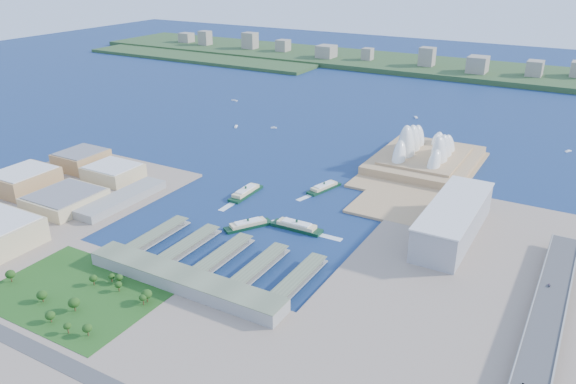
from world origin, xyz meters
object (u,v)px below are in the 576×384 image
Objects in this scene: opera_house at (427,143)px; ferry_d at (297,224)px; car_c at (549,285)px; ferry_c at (248,223)px; ferry_b at (324,186)px; ferry_a at (246,191)px; toaster_building at (453,220)px.

ferry_d is at bearing -103.04° from opera_house.
ferry_c is at bearing 1.98° from car_c.
ferry_d is 252.28m from car_c.
ferry_b is 0.90× the size of ferry_d.
car_c is (299.71, 10.37, 10.55)m from ferry_c.
ferry_b is at bearing -119.24° from opera_house.
car_c is (251.79, -12.05, 10.12)m from ferry_d.
opera_house is 334.85m from car_c.
ferry_a is at bearing -10.09° from car_c.
ferry_a is at bearing 62.15° from ferry_d.
car_c reaches higher than ferry_d.
ferry_d reaches higher than ferry_b.
opera_house reaches higher than ferry_a.
ferry_c is 300.08m from car_c.
ferry_c is at bearing -110.89° from opera_house.
ferry_c is at bearing 114.10° from ferry_d.
ferry_a reaches higher than ferry_b.
ferry_a is 1.10× the size of ferry_c.
ferry_c is 10.62× the size of car_c.
car_c is at bearing -93.71° from ferry_d.
ferry_a is at bearing -177.25° from toaster_building.
opera_house is at bearing -55.17° from car_c.
toaster_building reaches higher than ferry_c.
toaster_building is at bearing -1.09° from ferry_b.
ferry_a reaches higher than ferry_c.
ferry_b is 0.98× the size of ferry_c.
ferry_c is at bearing -156.86° from toaster_building.
car_c reaches higher than ferry_c.
toaster_building is 2.97× the size of ferry_b.
opera_house is at bearing 75.87° from ferry_b.
toaster_building is 2.66× the size of ferry_a.
toaster_building is at bearing -68.46° from ferry_d.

